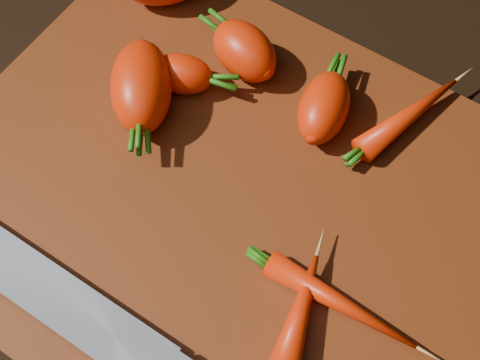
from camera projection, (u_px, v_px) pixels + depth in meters
The scene contains 10 objects.
ground at pixel (234, 207), 0.57m from camera, with size 2.00×2.00×0.01m, color black.
cutting_board at pixel (233, 202), 0.56m from camera, with size 0.50×0.40×0.01m, color maroon.
carrot_1 at pixel (244, 51), 0.60m from camera, with size 0.07×0.05×0.05m, color red.
carrot_2 at pixel (141, 86), 0.58m from camera, with size 0.09×0.05×0.05m, color red.
carrot_3 at pixel (324, 107), 0.57m from camera, with size 0.07×0.04×0.04m, color red.
carrot_4 at pixel (182, 74), 0.59m from camera, with size 0.06×0.04×0.04m, color red.
carrot_5 at pixel (409, 115), 0.58m from camera, with size 0.12×0.02×0.02m, color red.
carrot_6 at pixel (341, 304), 0.50m from camera, with size 0.12×0.02×0.02m, color red.
carrot_7 at pixel (298, 318), 0.50m from camera, with size 0.10×0.03×0.03m, color red.
knife at pixel (67, 305), 0.50m from camera, with size 0.37×0.04×0.02m.
Camera 1 is at (0.14, -0.20, 0.51)m, focal length 50.00 mm.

